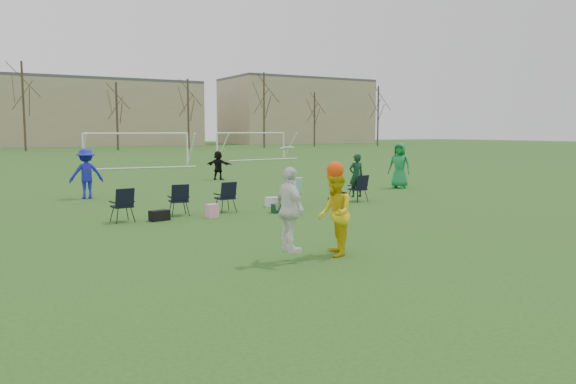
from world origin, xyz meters
TOP-DOWN VIEW (x-y plane):
  - ground at (0.00, 0.00)m, footprint 260.00×260.00m
  - fielder_blue at (-2.66, 14.08)m, footprint 1.25×0.74m
  - fielder_green_far at (10.27, 11.23)m, footprint 1.08×1.19m
  - fielder_black at (4.92, 19.35)m, footprint 1.27×1.35m
  - center_contest at (-0.50, 1.26)m, footprint 1.80×1.09m
  - sideline_setup at (1.76, 8.11)m, footprint 9.24×1.83m
  - goal_mid at (4.00, 32.00)m, footprint 7.40×0.63m
  - goal_right at (16.00, 38.00)m, footprint 7.35×1.14m
  - tree_line at (0.24, 69.85)m, footprint 110.28×3.28m
  - building_row at (6.73, 96.00)m, footprint 126.00×16.00m

SIDE VIEW (x-z plane):
  - ground at x=0.00m, z-range 0.00..0.00m
  - sideline_setup at x=1.76m, z-range -0.34..1.38m
  - fielder_black at x=4.92m, z-range 0.00..1.52m
  - fielder_blue at x=-2.66m, z-range 0.00..1.90m
  - center_contest at x=-0.50m, z-range -0.17..2.09m
  - fielder_green_far at x=10.27m, z-range 0.00..2.03m
  - goal_mid at x=4.00m, z-range 0.69..3.15m
  - goal_right at x=16.00m, z-range 0.69..3.15m
  - tree_line at x=0.24m, z-range -0.61..10.79m
  - building_row at x=6.73m, z-range -0.51..12.49m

